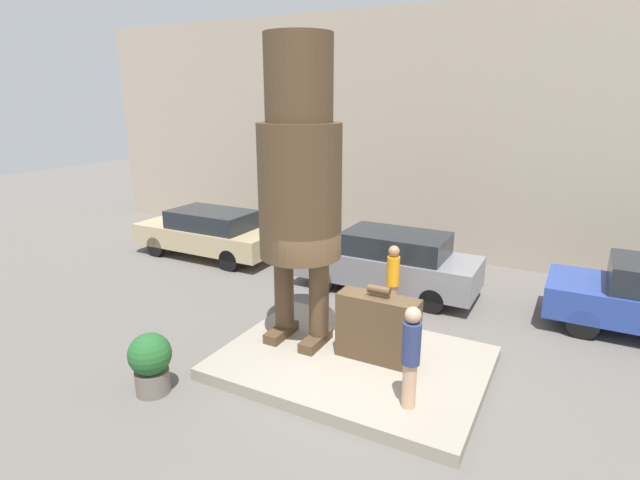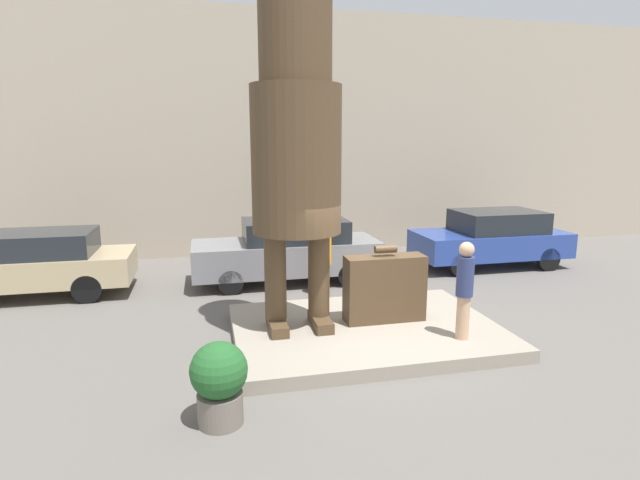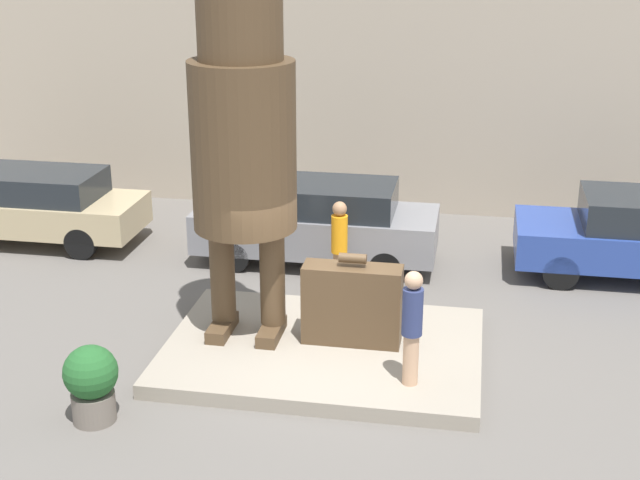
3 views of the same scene
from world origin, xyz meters
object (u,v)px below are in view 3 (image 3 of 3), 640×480
object	(u,v)px
parked_car_tan	(31,205)
planter_pot	(91,381)
giant_suitcase	(352,304)
tourist	(412,323)
statue_figure	(243,122)
parked_car_blue	(637,235)
worker_hivis	(339,243)
parked_car_grey	(319,222)

from	to	relation	value
parked_car_tan	planter_pot	bearing A→B (deg)	122.86
giant_suitcase	tourist	size ratio (longest dim) A/B	0.89
giant_suitcase	tourist	bearing A→B (deg)	-49.17
statue_figure	parked_car_tan	size ratio (longest dim) A/B	1.22
parked_car_tan	statue_figure	bearing A→B (deg)	145.73
giant_suitcase	planter_pot	bearing A→B (deg)	-141.25
giant_suitcase	parked_car_blue	distance (m)	6.31
giant_suitcase	parked_car_tan	size ratio (longest dim) A/B	0.32
parked_car_tan	worker_hivis	size ratio (longest dim) A/B	2.75
tourist	parked_car_grey	bearing A→B (deg)	114.07
statue_figure	giant_suitcase	bearing A→B (deg)	-1.82
tourist	worker_hivis	size ratio (longest dim) A/B	0.99
parked_car_grey	planter_pot	world-z (taller)	parked_car_grey
parked_car_grey	statue_figure	bearing A→B (deg)	83.08
parked_car_blue	giant_suitcase	bearing A→B (deg)	40.55
statue_figure	planter_pot	size ratio (longest dim) A/B	5.26
parked_car_blue	planter_pot	bearing A→B (deg)	39.85
tourist	parked_car_blue	bearing A→B (deg)	54.24
parked_car_tan	parked_car_blue	size ratio (longest dim) A/B	1.10
tourist	planter_pot	distance (m)	4.42
parked_car_grey	giant_suitcase	bearing A→B (deg)	107.68
statue_figure	worker_hivis	distance (m)	3.71
giant_suitcase	tourist	world-z (taller)	tourist
planter_pot	parked_car_grey	bearing A→B (deg)	72.88
parked_car_blue	parked_car_tan	bearing A→B (deg)	0.92
giant_suitcase	parked_car_tan	xyz separation A→B (m)	(-7.32, 3.91, -0.05)
statue_figure	parked_car_tan	xyz separation A→B (m)	(-5.65, 3.85, -2.81)
statue_figure	parked_car_blue	world-z (taller)	statue_figure
giant_suitcase	worker_hivis	distance (m)	2.46
statue_figure	parked_car_blue	xyz separation A→B (m)	(6.46, 4.05, -2.78)
parked_car_blue	planter_pot	distance (m)	10.36
parked_car_tan	planter_pot	xyz separation A→B (m)	(4.16, -6.44, -0.22)
tourist	parked_car_tan	size ratio (longest dim) A/B	0.36
statue_figure	giant_suitcase	size ratio (longest dim) A/B	3.83
statue_figure	parked_car_tan	bearing A→B (deg)	145.73
parked_car_tan	parked_car_grey	bearing A→B (deg)	178.93
tourist	parked_car_blue	world-z (taller)	tourist
parked_car_tan	parked_car_blue	xyz separation A→B (m)	(12.11, 0.20, 0.04)
tourist	statue_figure	bearing A→B (deg)	155.52
parked_car_blue	worker_hivis	world-z (taller)	worker_hivis
tourist	worker_hivis	bearing A→B (deg)	114.06
parked_car_tan	worker_hivis	world-z (taller)	worker_hivis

